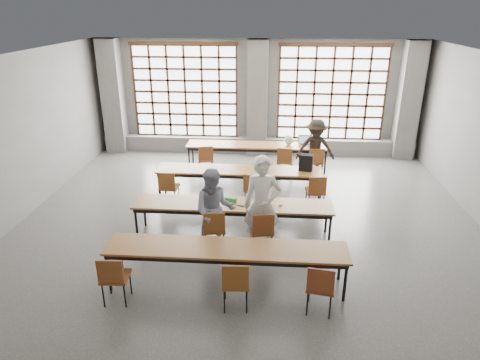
% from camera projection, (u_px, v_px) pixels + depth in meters
% --- Properties ---
extents(floor, '(11.00, 11.00, 0.00)m').
position_uv_depth(floor, '(247.00, 235.00, 8.87)').
color(floor, '#4C4C49').
rests_on(floor, ground).
extents(ceiling, '(11.00, 11.00, 0.00)m').
position_uv_depth(ceiling, '(248.00, 61.00, 7.53)').
color(ceiling, silver).
rests_on(ceiling, floor).
extents(wall_back, '(10.00, 0.00, 10.00)m').
position_uv_depth(wall_back, '(258.00, 97.00, 13.27)').
color(wall_back, '#5C5C5A').
rests_on(wall_back, floor).
extents(column_left, '(0.60, 0.55, 3.50)m').
position_uv_depth(column_left, '(113.00, 97.00, 13.32)').
color(column_left, '#5C5B59').
rests_on(column_left, floor).
extents(column_mid, '(0.60, 0.55, 3.50)m').
position_uv_depth(column_mid, '(257.00, 99.00, 13.01)').
color(column_mid, '#5C5B59').
rests_on(column_mid, floor).
extents(column_right, '(0.60, 0.55, 3.50)m').
position_uv_depth(column_right, '(408.00, 101.00, 12.71)').
color(column_right, '#5C5B59').
rests_on(column_right, floor).
extents(window_left, '(3.32, 0.12, 3.00)m').
position_uv_depth(window_left, '(185.00, 92.00, 13.30)').
color(window_left, white).
rests_on(window_left, wall_back).
extents(window_right, '(3.32, 0.12, 3.00)m').
position_uv_depth(window_right, '(332.00, 94.00, 12.99)').
color(window_right, white).
rests_on(window_right, wall_back).
extents(sill_ledge, '(9.80, 0.35, 0.50)m').
position_uv_depth(sill_ledge, '(257.00, 145.00, 13.66)').
color(sill_ledge, '#5C5B59').
rests_on(sill_ledge, floor).
extents(desk_row_a, '(4.00, 0.70, 0.73)m').
position_uv_depth(desk_row_a, '(257.00, 147.00, 12.18)').
color(desk_row_a, brown).
rests_on(desk_row_a, floor).
extents(desk_row_b, '(4.00, 0.70, 0.73)m').
position_uv_depth(desk_row_b, '(239.00, 172.00, 10.36)').
color(desk_row_b, brown).
rests_on(desk_row_b, floor).
extents(desk_row_c, '(4.00, 0.70, 0.73)m').
position_uv_depth(desk_row_c, '(233.00, 206.00, 8.59)').
color(desk_row_c, brown).
rests_on(desk_row_c, floor).
extents(desk_row_d, '(4.00, 0.70, 0.73)m').
position_uv_depth(desk_row_d, '(226.00, 251.00, 7.04)').
color(desk_row_d, brown).
rests_on(desk_row_d, floor).
extents(chair_back_left, '(0.50, 0.50, 0.88)m').
position_uv_depth(chair_back_left, '(206.00, 157.00, 11.75)').
color(chair_back_left, brown).
rests_on(chair_back_left, floor).
extents(chair_back_mid, '(0.49, 0.49, 0.88)m').
position_uv_depth(chair_back_mid, '(285.00, 159.00, 11.60)').
color(chair_back_mid, maroon).
rests_on(chair_back_mid, floor).
extents(chair_back_right, '(0.47, 0.48, 0.88)m').
position_uv_depth(chair_back_right, '(316.00, 160.00, 11.54)').
color(chair_back_right, brown).
rests_on(chair_back_right, floor).
extents(chair_mid_left, '(0.44, 0.45, 0.88)m').
position_uv_depth(chair_mid_left, '(168.00, 185.00, 9.94)').
color(chair_mid_left, brown).
rests_on(chair_mid_left, floor).
extents(chair_mid_centre, '(0.52, 0.52, 0.88)m').
position_uv_depth(chair_mid_centre, '(253.00, 187.00, 9.81)').
color(chair_mid_centre, brown).
rests_on(chair_mid_centre, floor).
extents(chair_mid_right, '(0.46, 0.47, 0.88)m').
position_uv_depth(chair_mid_right, '(316.00, 189.00, 9.71)').
color(chair_mid_right, brown).
rests_on(chair_mid_right, floor).
extents(chair_front_left, '(0.47, 0.47, 0.88)m').
position_uv_depth(chair_front_left, '(215.00, 227.00, 8.08)').
color(chair_front_left, brown).
rests_on(chair_front_left, floor).
extents(chair_front_right, '(0.49, 0.49, 0.88)m').
position_uv_depth(chair_front_right, '(262.00, 228.00, 8.02)').
color(chair_front_right, maroon).
rests_on(chair_front_right, floor).
extents(chair_near_left, '(0.44, 0.44, 0.88)m').
position_uv_depth(chair_near_left, '(113.00, 275.00, 6.63)').
color(chair_near_left, maroon).
rests_on(chair_near_left, floor).
extents(chair_near_mid, '(0.45, 0.46, 0.88)m').
position_uv_depth(chair_near_mid, '(236.00, 281.00, 6.50)').
color(chair_near_mid, brown).
rests_on(chair_near_mid, floor).
extents(chair_near_right, '(0.48, 0.49, 0.88)m').
position_uv_depth(chair_near_right, '(320.00, 284.00, 6.41)').
color(chair_near_right, maroon).
rests_on(chair_near_right, floor).
extents(student_male, '(0.70, 0.46, 1.91)m').
position_uv_depth(student_male, '(262.00, 205.00, 7.98)').
color(student_male, silver).
rests_on(student_male, floor).
extents(student_female, '(0.85, 0.68, 1.64)m').
position_uv_depth(student_female, '(215.00, 210.00, 8.09)').
color(student_female, '#1A2350').
rests_on(student_female, floor).
extents(student_back, '(1.06, 0.63, 1.62)m').
position_uv_depth(student_back, '(315.00, 149.00, 11.56)').
color(student_back, black).
rests_on(student_back, floor).
extents(laptop_front, '(0.39, 0.35, 0.26)m').
position_uv_depth(laptop_front, '(261.00, 199.00, 8.60)').
color(laptop_front, '#B0B0B5').
rests_on(laptop_front, desk_row_c).
extents(laptop_back, '(0.37, 0.31, 0.26)m').
position_uv_depth(laptop_back, '(305.00, 142.00, 12.14)').
color(laptop_back, silver).
rests_on(laptop_back, desk_row_a).
extents(mouse, '(0.10, 0.07, 0.04)m').
position_uv_depth(mouse, '(280.00, 205.00, 8.47)').
color(mouse, white).
rests_on(mouse, desk_row_c).
extents(green_box, '(0.26, 0.14, 0.09)m').
position_uv_depth(green_box, '(231.00, 200.00, 8.62)').
color(green_box, '#2C7D29').
rests_on(green_box, desk_row_c).
extents(phone, '(0.14, 0.11, 0.01)m').
position_uv_depth(phone, '(241.00, 206.00, 8.46)').
color(phone, black).
rests_on(phone, desk_row_c).
extents(paper_sheet_a, '(0.34, 0.27, 0.00)m').
position_uv_depth(paper_sheet_a, '(215.00, 168.00, 10.42)').
color(paper_sheet_a, white).
rests_on(paper_sheet_a, desk_row_b).
extents(paper_sheet_b, '(0.36, 0.34, 0.00)m').
position_uv_depth(paper_sheet_b, '(226.00, 170.00, 10.31)').
color(paper_sheet_b, silver).
rests_on(paper_sheet_b, desk_row_b).
extents(backpack, '(0.35, 0.26, 0.40)m').
position_uv_depth(backpack, '(306.00, 162.00, 10.20)').
color(backpack, black).
rests_on(backpack, desk_row_b).
extents(plastic_bag, '(0.26, 0.21, 0.29)m').
position_uv_depth(plastic_bag, '(289.00, 140.00, 12.09)').
color(plastic_bag, silver).
rests_on(plastic_bag, desk_row_a).
extents(red_pouch, '(0.21, 0.12, 0.06)m').
position_uv_depth(red_pouch, '(115.00, 274.00, 6.71)').
color(red_pouch, '#A02313').
rests_on(red_pouch, chair_near_left).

